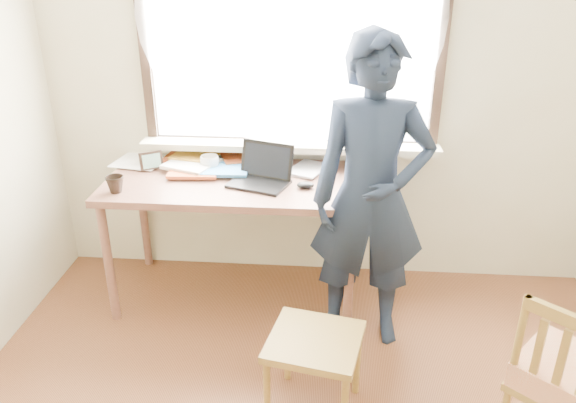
# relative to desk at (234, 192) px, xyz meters

# --- Properties ---
(room_shell) EXTENTS (3.52, 4.02, 2.61)m
(room_shell) POSITION_rel_desk_xyz_m (0.49, -1.43, 0.91)
(room_shell) COLOR beige
(room_shell) RESTS_ON ground
(desk) EXTENTS (1.50, 0.75, 0.80)m
(desk) POSITION_rel_desk_xyz_m (0.00, 0.00, 0.00)
(desk) COLOR brown
(desk) RESTS_ON ground
(laptop) EXTENTS (0.39, 0.35, 0.22)m
(laptop) POSITION_rel_desk_xyz_m (0.18, -0.04, 0.14)
(laptop) COLOR black
(laptop) RESTS_ON desk
(mug_white) EXTENTS (0.13, 0.13, 0.09)m
(mug_white) POSITION_rel_desk_xyz_m (-0.17, 0.14, 0.13)
(mug_white) COLOR white
(mug_white) RESTS_ON desk
(mug_dark) EXTENTS (0.14, 0.14, 0.10)m
(mug_dark) POSITION_rel_desk_xyz_m (-0.63, -0.24, 0.13)
(mug_dark) COLOR black
(mug_dark) RESTS_ON desk
(mouse) EXTENTS (0.10, 0.07, 0.04)m
(mouse) POSITION_rel_desk_xyz_m (0.43, -0.10, 0.10)
(mouse) COLOR black
(mouse) RESTS_ON desk
(desk_clutter) EXTENTS (0.82, 0.52, 0.05)m
(desk_clutter) POSITION_rel_desk_xyz_m (-0.35, 0.21, 0.11)
(desk_clutter) COLOR white
(desk_clutter) RESTS_ON desk
(book_a) EXTENTS (0.26, 0.32, 0.03)m
(book_a) POSITION_rel_desk_xyz_m (-0.41, 0.19, 0.10)
(book_a) COLOR white
(book_a) RESTS_ON desk
(book_b) EXTENTS (0.29, 0.32, 0.02)m
(book_b) POSITION_rel_desk_xyz_m (0.34, 0.21, 0.09)
(book_b) COLOR white
(book_b) RESTS_ON desk
(picture_frame) EXTENTS (0.13, 0.09, 0.11)m
(picture_frame) POSITION_rel_desk_xyz_m (-0.52, 0.10, 0.14)
(picture_frame) COLOR black
(picture_frame) RESTS_ON desk
(work_chair) EXTENTS (0.49, 0.47, 0.43)m
(work_chair) POSITION_rel_desk_xyz_m (0.53, -0.96, -0.36)
(work_chair) COLOR olive
(work_chair) RESTS_ON ground
(side_chair) EXTENTS (0.54, 0.53, 0.84)m
(side_chair) POSITION_rel_desk_xyz_m (1.58, -1.15, -0.28)
(side_chair) COLOR olive
(side_chair) RESTS_ON ground
(person) EXTENTS (0.64, 0.43, 1.72)m
(person) POSITION_rel_desk_xyz_m (0.79, -0.32, 0.14)
(person) COLOR black
(person) RESTS_ON ground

